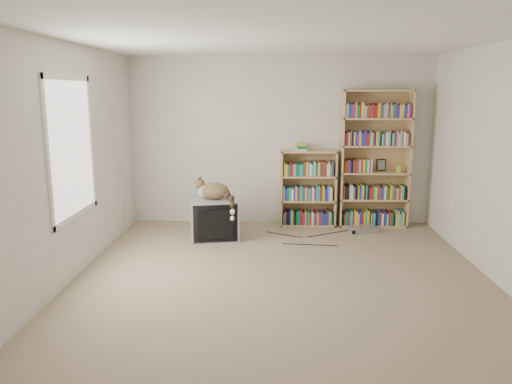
{
  "coord_description": "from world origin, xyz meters",
  "views": [
    {
      "loc": [
        -0.11,
        -4.99,
        1.99
      ],
      "look_at": [
        -0.31,
        1.0,
        0.77
      ],
      "focal_mm": 35.0,
      "sensor_mm": 36.0,
      "label": 1
    }
  ],
  "objects_px": {
    "cat": "(217,194)",
    "bookcase_short": "(308,191)",
    "bookcase_tall": "(374,163)",
    "dvd_player": "(363,229)",
    "crt_tv": "(214,218)"
  },
  "relations": [
    {
      "from": "cat",
      "to": "bookcase_short",
      "type": "height_order",
      "value": "bookcase_short"
    },
    {
      "from": "bookcase_tall",
      "to": "crt_tv",
      "type": "bearing_deg",
      "value": -161.97
    },
    {
      "from": "bookcase_tall",
      "to": "dvd_player",
      "type": "height_order",
      "value": "bookcase_tall"
    },
    {
      "from": "bookcase_short",
      "to": "dvd_player",
      "type": "relative_size",
      "value": 3.12
    },
    {
      "from": "bookcase_short",
      "to": "crt_tv",
      "type": "bearing_deg",
      "value": -150.72
    },
    {
      "from": "cat",
      "to": "bookcase_short",
      "type": "relative_size",
      "value": 0.53
    },
    {
      "from": "crt_tv",
      "to": "cat",
      "type": "xyz_separation_m",
      "value": [
        0.06,
        -0.07,
        0.36
      ]
    },
    {
      "from": "crt_tv",
      "to": "cat",
      "type": "height_order",
      "value": "cat"
    },
    {
      "from": "crt_tv",
      "to": "bookcase_short",
      "type": "height_order",
      "value": "bookcase_short"
    },
    {
      "from": "bookcase_tall",
      "to": "bookcase_short",
      "type": "relative_size",
      "value": 1.78
    },
    {
      "from": "cat",
      "to": "bookcase_tall",
      "type": "height_order",
      "value": "bookcase_tall"
    },
    {
      "from": "crt_tv",
      "to": "dvd_player",
      "type": "bearing_deg",
      "value": -2.42
    },
    {
      "from": "bookcase_tall",
      "to": "dvd_player",
      "type": "distance_m",
      "value": 1.01
    },
    {
      "from": "cat",
      "to": "bookcase_short",
      "type": "distance_m",
      "value": 1.53
    },
    {
      "from": "crt_tv",
      "to": "dvd_player",
      "type": "xyz_separation_m",
      "value": [
        2.12,
        0.36,
        -0.23
      ]
    }
  ]
}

